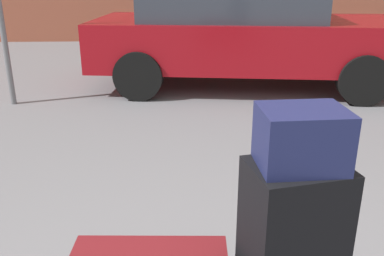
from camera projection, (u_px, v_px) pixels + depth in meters
The scene contains 4 objects.
suitcase_black_center at pixel (291, 248), 1.52m from camera, with size 0.32×0.25×0.65m, color black.
duffel_bag_navy_topmost_pile at pixel (302, 138), 1.37m from camera, with size 0.28×0.22×0.20m, color #191E47.
parked_car at pixel (243, 33), 6.02m from camera, with size 4.49×2.33×1.42m.
bollard_kerb_near at pixel (320, 44), 7.84m from camera, with size 0.26×0.26×0.63m, color #383838.
Camera 1 is at (-0.10, -1.24, 1.60)m, focal length 39.62 mm.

